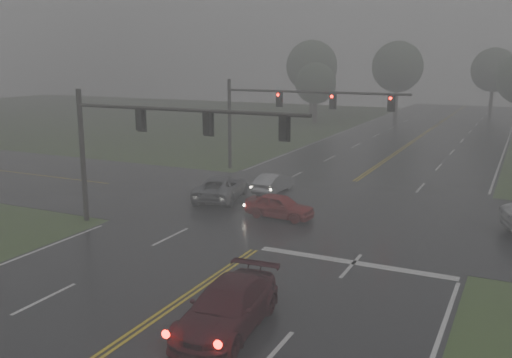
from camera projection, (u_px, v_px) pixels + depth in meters
The scene contains 13 objects.
main_road at pixel (302, 217), 30.93m from camera, with size 18.00×160.00×0.02m, color black.
cross_street at pixel (315, 209), 32.69m from camera, with size 120.00×14.00×0.02m, color black.
stop_bar at pixel (354, 263), 24.08m from camera, with size 8.50×0.50×0.01m, color silver.
sedan_maroon at pixel (228, 330), 18.23m from camera, with size 2.10×5.17×1.50m, color #3C0A12.
sedan_red at pixel (279, 218), 30.84m from camera, with size 1.53×3.80×1.30m, color #9E0E11.
sedan_silver at pixel (273, 192), 36.67m from camera, with size 1.31×3.74×1.23m, color #929499.
car_grey at pixel (221, 199), 34.82m from camera, with size 2.39×5.19×1.44m, color #5A5C62.
signal_gantry_near at pixel (143, 133), 27.73m from camera, with size 12.75×0.30×6.95m.
signal_gantry_far at pixel (282, 108), 41.75m from camera, with size 13.82×0.35×6.89m.
tree_nw_a at pixel (316, 83), 73.99m from camera, with size 5.32×5.32×7.82m.
tree_n_mid at pixel (398, 67), 82.35m from camera, with size 7.34×7.34×10.78m.
tree_nw_b at pixel (312, 66), 82.55m from camera, with size 7.44×7.44×10.92m.
tree_n_far at pixel (494, 70), 87.19m from camera, with size 6.76×6.76×9.94m.
Camera 1 is at (10.68, -7.93, 8.56)m, focal length 40.00 mm.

